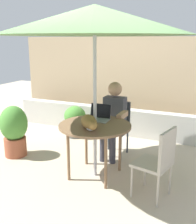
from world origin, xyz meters
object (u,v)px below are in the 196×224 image
object	(u,v)px
chair_occupied	(116,124)
person_seated	(113,116)
patio_umbrella	(95,20)
potted_plant_by_chair	(75,120)
cat	(89,123)
laptop	(99,115)
chair_empty	(159,159)
patio_table	(95,129)
potted_plant_near_fence	(14,129)

from	to	relation	value
chair_occupied	person_seated	size ratio (longest dim) A/B	0.72
patio_umbrella	potted_plant_by_chair	xyz separation A→B (m)	(-1.02, 1.30, -1.76)
cat	laptop	bearing A→B (deg)	96.57
patio_umbrella	person_seated	world-z (taller)	patio_umbrella
chair_empty	chair_occupied	bearing A→B (deg)	130.40
chair_empty	person_seated	distance (m)	1.31
person_seated	cat	distance (m)	0.90
cat	potted_plant_by_chair	size ratio (longest dim) A/B	0.91
patio_table	person_seated	size ratio (longest dim) A/B	0.80
laptop	cat	size ratio (longest dim) A/B	0.56
patio_umbrella	potted_plant_near_fence	xyz separation A→B (m)	(-1.48, 0.09, -1.63)
chair_occupied	person_seated	world-z (taller)	person_seated
chair_empty	cat	world-z (taller)	cat
cat	potted_plant_by_chair	bearing A→B (deg)	124.62
chair_empty	laptop	bearing A→B (deg)	153.83
cat	potted_plant_near_fence	world-z (taller)	cat
patio_umbrella	cat	size ratio (longest dim) A/B	4.36
potted_plant_near_fence	potted_plant_by_chair	xyz separation A→B (m)	(0.46, 1.21, -0.12)
patio_table	potted_plant_by_chair	bearing A→B (deg)	128.14
person_seated	laptop	bearing A→B (deg)	-95.36
potted_plant_by_chair	patio_table	bearing A→B (deg)	-51.86
laptop	potted_plant_near_fence	bearing A→B (deg)	-173.86
person_seated	chair_empty	bearing A→B (deg)	-45.11
patio_umbrella	person_seated	xyz separation A→B (m)	(-0.00, 0.70, -1.40)
chair_occupied	laptop	world-z (taller)	laptop
chair_empty	potted_plant_by_chair	distance (m)	2.47
chair_occupied	person_seated	bearing A→B (deg)	-90.00
patio_umbrella	laptop	xyz separation A→B (m)	(-0.04, 0.25, -1.27)
chair_empty	potted_plant_by_chair	world-z (taller)	chair_empty
chair_occupied	potted_plant_by_chair	world-z (taller)	chair_occupied
chair_empty	potted_plant_near_fence	xyz separation A→B (m)	(-2.40, 0.32, -0.06)
person_seated	potted_plant_near_fence	size ratio (longest dim) A/B	1.46
chair_occupied	potted_plant_by_chair	xyz separation A→B (m)	(-1.02, 0.45, -0.19)
patio_umbrella	chair_empty	world-z (taller)	patio_umbrella
cat	person_seated	bearing A→B (deg)	90.54
laptop	cat	distance (m)	0.44
patio_table	laptop	bearing A→B (deg)	99.66
patio_umbrella	person_seated	bearing A→B (deg)	90.00
patio_umbrella	chair_empty	distance (m)	1.83
chair_occupied	potted_plant_by_chair	distance (m)	1.13
laptop	patio_table	bearing A→B (deg)	-80.34
chair_empty	potted_plant_by_chair	size ratio (longest dim) A/B	1.44
patio_table	person_seated	world-z (taller)	person_seated
patio_umbrella	potted_plant_near_fence	distance (m)	2.21
potted_plant_near_fence	person_seated	bearing A→B (deg)	22.20
chair_occupied	patio_table	bearing A→B (deg)	-90.00
person_seated	laptop	xyz separation A→B (m)	(-0.04, -0.45, 0.13)
person_seated	potted_plant_by_chair	bearing A→B (deg)	149.45
patio_umbrella	chair_empty	xyz separation A→B (m)	(0.92, -0.22, -1.57)
person_seated	chair_occupied	bearing A→B (deg)	90.00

